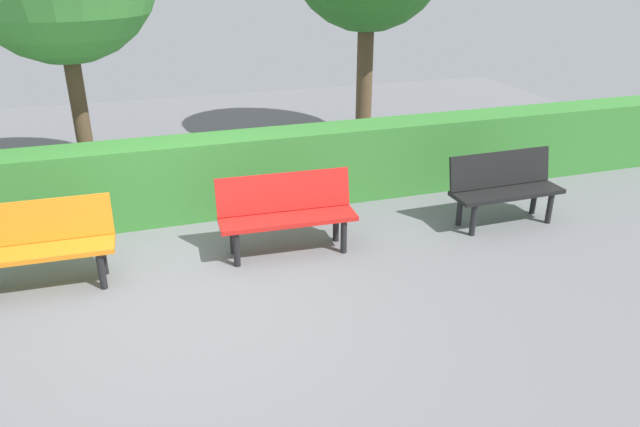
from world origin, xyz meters
TOP-DOWN VIEW (x-y plane):
  - ground_plane at (0.00, 0.00)m, footprint 17.63×17.63m
  - bench_black at (-3.84, -0.54)m, footprint 1.38×0.48m
  - bench_red at (-1.15, -0.62)m, footprint 1.50×0.53m
  - bench_orange at (1.31, -0.61)m, footprint 1.37×0.49m
  - hedge_row at (-1.16, -1.93)m, footprint 13.63×0.58m

SIDE VIEW (x-z plane):
  - ground_plane at x=0.00m, z-range 0.00..0.00m
  - bench_orange at x=1.31m, z-range 0.05..0.91m
  - bench_black at x=-3.84m, z-range 0.05..0.91m
  - bench_red at x=-1.15m, z-range 0.05..0.91m
  - hedge_row at x=-1.16m, z-range 0.00..0.98m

